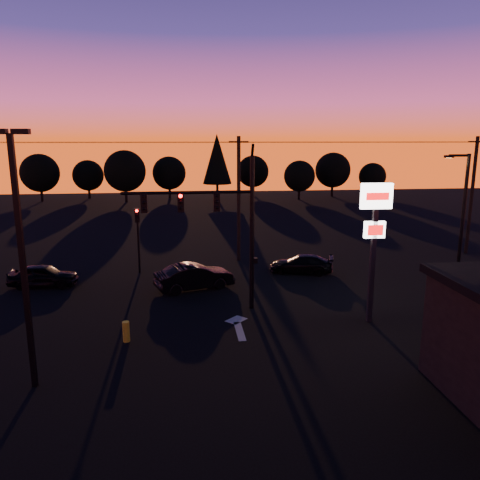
# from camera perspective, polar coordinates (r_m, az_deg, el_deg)

# --- Properties ---
(ground) EXTENTS (120.00, 120.00, 0.00)m
(ground) POSITION_cam_1_polar(r_m,az_deg,el_deg) (21.32, -1.07, -12.19)
(ground) COLOR black
(ground) RESTS_ON ground
(lane_arrow) EXTENTS (1.20, 3.10, 0.01)m
(lane_arrow) POSITION_cam_1_polar(r_m,az_deg,el_deg) (22.89, -0.24, -10.40)
(lane_arrow) COLOR beige
(lane_arrow) RESTS_ON ground
(traffic_signal_mast) EXTENTS (6.79, 0.52, 8.58)m
(traffic_signal_mast) POSITION_cam_1_polar(r_m,az_deg,el_deg) (23.70, -2.35, 2.81)
(traffic_signal_mast) COLOR black
(traffic_signal_mast) RESTS_ON ground
(secondary_signal) EXTENTS (0.30, 0.31, 4.35)m
(secondary_signal) POSITION_cam_1_polar(r_m,az_deg,el_deg) (31.52, -12.35, 1.08)
(secondary_signal) COLOR black
(secondary_signal) RESTS_ON ground
(parking_lot_light) EXTENTS (1.25, 0.30, 9.14)m
(parking_lot_light) POSITION_cam_1_polar(r_m,az_deg,el_deg) (17.59, -25.14, -0.58)
(parking_lot_light) COLOR black
(parking_lot_light) RESTS_ON ground
(pylon_sign) EXTENTS (1.50, 0.28, 6.80)m
(pylon_sign) POSITION_cam_1_polar(r_m,az_deg,el_deg) (22.99, 16.12, 1.98)
(pylon_sign) COLOR black
(pylon_sign) RESTS_ON ground
(streetlight) EXTENTS (1.55, 0.35, 8.00)m
(streetlight) POSITION_cam_1_polar(r_m,az_deg,el_deg) (29.78, 25.39, 2.57)
(streetlight) COLOR black
(streetlight) RESTS_ON ground
(utility_pole_1) EXTENTS (1.40, 0.26, 9.00)m
(utility_pole_1) POSITION_cam_1_polar(r_m,az_deg,el_deg) (33.81, -0.16, 5.08)
(utility_pole_1) COLOR black
(utility_pole_1) RESTS_ON ground
(utility_pole_2) EXTENTS (1.40, 0.26, 9.00)m
(utility_pole_2) POSITION_cam_1_polar(r_m,az_deg,el_deg) (40.12, 26.41, 4.94)
(utility_pole_2) COLOR black
(utility_pole_2) RESTS_ON ground
(power_wires) EXTENTS (36.00, 1.22, 0.07)m
(power_wires) POSITION_cam_1_polar(r_m,az_deg,el_deg) (33.55, -0.16, 11.83)
(power_wires) COLOR black
(power_wires) RESTS_ON ground
(bollard) EXTENTS (0.31, 0.31, 0.93)m
(bollard) POSITION_cam_1_polar(r_m,az_deg,el_deg) (21.67, -13.71, -10.80)
(bollard) COLOR gold
(bollard) RESTS_ON ground
(tree_0) EXTENTS (5.36, 5.36, 6.74)m
(tree_0) POSITION_cam_1_polar(r_m,az_deg,el_deg) (72.31, -23.22, 7.51)
(tree_0) COLOR black
(tree_0) RESTS_ON ground
(tree_1) EXTENTS (4.54, 4.54, 5.71)m
(tree_1) POSITION_cam_1_polar(r_m,az_deg,el_deg) (73.86, -18.03, 7.49)
(tree_1) COLOR black
(tree_1) RESTS_ON ground
(tree_2) EXTENTS (5.77, 5.78, 7.26)m
(tree_2) POSITION_cam_1_polar(r_m,az_deg,el_deg) (67.94, -13.86, 8.16)
(tree_2) COLOR black
(tree_2) RESTS_ON ground
(tree_3) EXTENTS (4.95, 4.95, 6.22)m
(tree_3) POSITION_cam_1_polar(r_m,az_deg,el_deg) (71.52, -8.63, 8.06)
(tree_3) COLOR black
(tree_3) RESTS_ON ground
(tree_4) EXTENTS (4.18, 4.18, 9.50)m
(tree_4) POSITION_cam_1_polar(r_m,az_deg,el_deg) (68.55, -2.82, 9.84)
(tree_4) COLOR black
(tree_4) RESTS_ON ground
(tree_5) EXTENTS (4.95, 4.95, 6.22)m
(tree_5) POSITION_cam_1_polar(r_m,az_deg,el_deg) (74.30, 1.58, 8.35)
(tree_5) COLOR black
(tree_5) RESTS_ON ground
(tree_6) EXTENTS (4.54, 4.54, 5.71)m
(tree_6) POSITION_cam_1_polar(r_m,az_deg,el_deg) (69.62, 7.26, 7.74)
(tree_6) COLOR black
(tree_6) RESTS_ON ground
(tree_7) EXTENTS (5.36, 5.36, 6.74)m
(tree_7) POSITION_cam_1_polar(r_m,az_deg,el_deg) (74.12, 11.25, 8.36)
(tree_7) COLOR black
(tree_7) RESTS_ON ground
(tree_8) EXTENTS (4.12, 4.12, 5.19)m
(tree_8) POSITION_cam_1_polar(r_m,az_deg,el_deg) (75.33, 15.84, 7.47)
(tree_8) COLOR black
(tree_8) RESTS_ON ground
(car_left) EXTENTS (4.11, 1.85, 1.37)m
(car_left) POSITION_cam_1_polar(r_m,az_deg,el_deg) (30.87, -22.88, -4.01)
(car_left) COLOR black
(car_left) RESTS_ON ground
(car_mid) EXTENTS (4.92, 3.01, 1.53)m
(car_mid) POSITION_cam_1_polar(r_m,az_deg,el_deg) (28.10, -5.57, -4.46)
(car_mid) COLOR black
(car_mid) RESTS_ON ground
(car_right) EXTENTS (4.50, 2.83, 1.22)m
(car_right) POSITION_cam_1_polar(r_m,az_deg,el_deg) (31.64, 7.49, -2.89)
(car_right) COLOR black
(car_right) RESTS_ON ground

